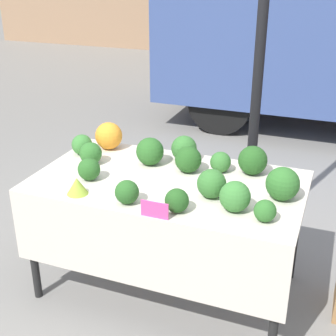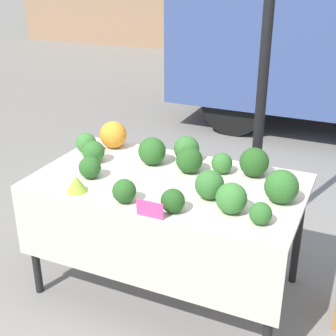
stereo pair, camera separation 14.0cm
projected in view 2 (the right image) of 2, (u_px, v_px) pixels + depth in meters
name	position (u px, v px, depth m)	size (l,w,h in m)	color
ground_plane	(168.00, 286.00, 3.14)	(40.00, 40.00, 0.00)	gray
tent_pole	(262.00, 85.00, 3.08)	(0.07, 0.07, 2.50)	black
market_table	(164.00, 199.00, 2.81)	(1.62, 0.92, 0.79)	beige
orange_cauliflower	(113.00, 135.00, 3.28)	(0.19, 0.19, 0.19)	orange
romanesco_head	(76.00, 184.00, 2.67)	(0.12, 0.12, 0.10)	#93B238
broccoli_head_0	(281.00, 186.00, 2.53)	(0.19, 0.19, 0.19)	#2D6628
broccoli_head_1	(189.00, 160.00, 2.90)	(0.17, 0.17, 0.17)	#23511E
broccoli_head_2	(90.00, 168.00, 2.83)	(0.14, 0.14, 0.14)	#285B23
broccoli_head_3	(261.00, 213.00, 2.33)	(0.12, 0.12, 0.12)	#2D6628
broccoli_head_4	(222.00, 163.00, 2.89)	(0.13, 0.13, 0.13)	#336B2D
broccoli_head_5	(124.00, 191.00, 2.54)	(0.13, 0.13, 0.13)	#285B23
broccoli_head_6	(210.00, 185.00, 2.58)	(0.16, 0.16, 0.16)	#336B2D
broccoli_head_7	(231.00, 198.00, 2.43)	(0.17, 0.17, 0.17)	#387533
broccoli_head_8	(152.00, 151.00, 3.01)	(0.18, 0.18, 0.18)	#285B23
broccoli_head_9	(187.00, 149.00, 3.06)	(0.17, 0.17, 0.17)	#336B2D
broccoli_head_10	(94.00, 152.00, 3.05)	(0.15, 0.15, 0.15)	#2D6628
broccoli_head_11	(86.00, 143.00, 3.20)	(0.14, 0.14, 0.14)	#387533
broccoli_head_12	(254.00, 162.00, 2.85)	(0.18, 0.18, 0.18)	#23511E
broccoli_head_13	(173.00, 201.00, 2.44)	(0.13, 0.13, 0.13)	#23511E
price_sign	(150.00, 209.00, 2.40)	(0.15, 0.01, 0.09)	#EF4793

